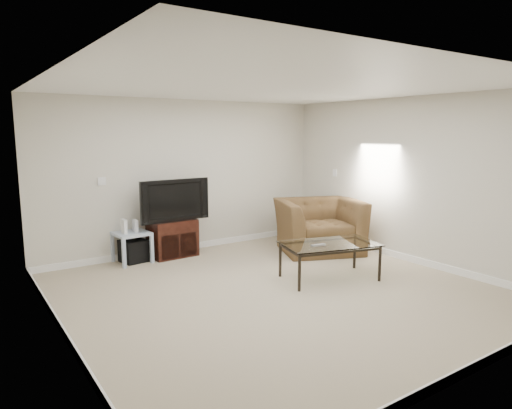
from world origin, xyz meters
TOP-DOWN VIEW (x-y plane):
  - floor at (0.00, 0.00)m, footprint 5.00×5.00m
  - ceiling at (0.00, 0.00)m, footprint 5.00×5.00m
  - wall_back at (0.00, 2.50)m, footprint 5.00×0.02m
  - wall_left at (-2.50, 0.00)m, footprint 0.02×5.00m
  - wall_right at (2.50, 0.00)m, footprint 0.02×5.00m
  - plate_back at (-1.40, 2.49)m, footprint 0.12×0.02m
  - plate_right_switch at (2.49, 1.60)m, footprint 0.02×0.09m
  - plate_right_outlet at (2.49, 1.30)m, footprint 0.02×0.08m
  - tv_stand at (-0.39, 2.28)m, footprint 0.73×0.52m
  - dvd_player at (-0.39, 2.24)m, footprint 0.37×0.27m
  - television at (-0.39, 2.25)m, footprint 1.07×0.25m
  - side_table at (-1.06, 2.28)m, footprint 0.53×0.53m
  - subwoofer at (-1.03, 2.30)m, footprint 0.40×0.40m
  - game_console at (-1.17, 2.25)m, footprint 0.05×0.16m
  - game_case at (-1.00, 2.27)m, footprint 0.06×0.14m
  - recliner at (1.78, 1.20)m, footprint 1.55×1.30m
  - coffee_table at (0.88, -0.00)m, footprint 1.40×1.01m
  - remote at (0.65, -0.03)m, footprint 0.20×0.09m

SIDE VIEW (x-z plane):
  - floor at x=0.00m, z-range 0.00..0.00m
  - subwoofer at x=-1.03m, z-range -0.01..0.34m
  - side_table at x=-1.06m, z-range 0.00..0.47m
  - coffee_table at x=0.88m, z-range 0.00..0.49m
  - tv_stand at x=-0.39m, z-range 0.00..0.59m
  - plate_right_outlet at x=2.49m, z-range 0.24..0.36m
  - dvd_player at x=-0.39m, z-range 0.47..0.52m
  - remote at x=0.65m, z-range 0.50..0.52m
  - game_case at x=-1.00m, z-range 0.47..0.66m
  - recliner at x=1.78m, z-range 0.00..1.16m
  - game_console at x=-1.17m, z-range 0.47..0.69m
  - television at x=-0.39m, z-range 0.59..1.25m
  - wall_back at x=0.00m, z-range 0.00..2.50m
  - wall_left at x=-2.50m, z-range 0.00..2.50m
  - wall_right at x=2.50m, z-range 0.00..2.50m
  - plate_back at x=-1.40m, z-range 1.19..1.31m
  - plate_right_switch at x=2.49m, z-range 1.19..1.31m
  - ceiling at x=0.00m, z-range 2.50..2.50m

